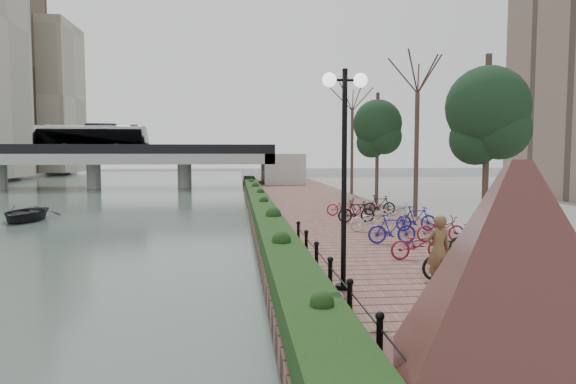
{
  "coord_description": "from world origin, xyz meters",
  "views": [
    {
      "loc": [
        -0.67,
        -8.16,
        3.6
      ],
      "look_at": [
        1.41,
        12.66,
        2.0
      ],
      "focal_mm": 32.0,
      "sensor_mm": 36.0,
      "label": 1
    }
  ],
  "objects": [
    {
      "name": "ground",
      "position": [
        0.0,
        0.0,
        0.0
      ],
      "size": [
        220.0,
        220.0,
        0.0
      ],
      "primitive_type": "plane",
      "color": "#59595B",
      "rests_on": "ground"
    },
    {
      "name": "river_water",
      "position": [
        -15.0,
        25.0,
        0.01
      ],
      "size": [
        30.0,
        130.0,
        0.02
      ],
      "primitive_type": "cube",
      "color": "#44564C",
      "rests_on": "ground"
    },
    {
      "name": "promenade",
      "position": [
        4.0,
        17.5,
        0.25
      ],
      "size": [
        8.0,
        75.0,
        0.5
      ],
      "primitive_type": "cube",
      "color": "brown",
      "rests_on": "ground"
    },
    {
      "name": "hedge",
      "position": [
        0.6,
        20.0,
        0.8
      ],
      "size": [
        1.1,
        56.0,
        0.6
      ],
      "primitive_type": "cube",
      "color": "black",
      "rests_on": "promenade"
    },
    {
      "name": "chain_fence",
      "position": [
        1.4,
        2.0,
        0.85
      ],
      "size": [
        0.1,
        14.1,
        0.7
      ],
      "color": "black",
      "rests_on": "promenade"
    },
    {
      "name": "granite_monument",
      "position": [
        2.72,
        -2.31,
        2.03
      ],
      "size": [
        5.53,
        5.53,
        3.02
      ],
      "color": "#4D2A21",
      "rests_on": "promenade"
    },
    {
      "name": "lamppost",
      "position": [
        1.73,
        3.17,
        4.07
      ],
      "size": [
        1.02,
        0.32,
        4.96
      ],
      "color": "black",
      "rests_on": "promenade"
    },
    {
      "name": "motorcycle",
      "position": [
        3.94,
        0.82,
        1.0
      ],
      "size": [
        0.95,
        1.68,
        1.0
      ],
      "primitive_type": null,
      "rotation": [
        0.0,
        0.0,
        -0.3
      ],
      "color": "black",
      "rests_on": "promenade"
    },
    {
      "name": "pedestrian",
      "position": [
        4.0,
        3.25,
        1.33
      ],
      "size": [
        0.63,
        0.43,
        1.66
      ],
      "primitive_type": "imported",
      "rotation": [
        0.0,
        0.0,
        3.19
      ],
      "color": "brown",
      "rests_on": "promenade"
    },
    {
      "name": "bicycle_parking",
      "position": [
        5.49,
        8.84,
        0.97
      ],
      "size": [
        2.4,
        17.32,
        1.0
      ],
      "color": "#BAB9BF",
      "rests_on": "promenade"
    },
    {
      "name": "street_trees",
      "position": [
        8.0,
        12.68,
        3.69
      ],
      "size": [
        3.2,
        37.12,
        6.8
      ],
      "color": "#34251F",
      "rests_on": "promenade"
    },
    {
      "name": "bridge",
      "position": [
        -15.0,
        45.0,
        3.37
      ],
      "size": [
        36.0,
        10.77,
        6.5
      ],
      "color": "#ACACA7",
      "rests_on": "ground"
    },
    {
      "name": "boat",
      "position": [
        -11.8,
        19.9,
        0.43
      ],
      "size": [
        2.95,
        4.05,
        0.82
      ],
      "primitive_type": "imported",
      "rotation": [
        0.0,
        0.0,
        0.03
      ],
      "color": "black",
      "rests_on": "river_water"
    }
  ]
}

